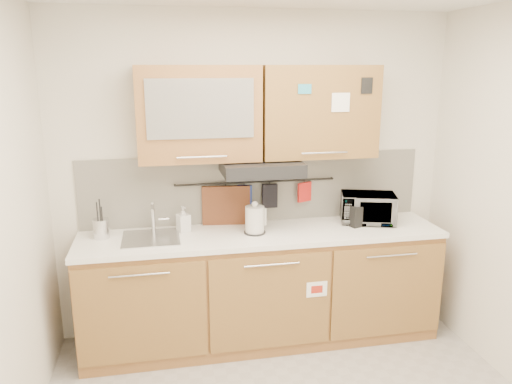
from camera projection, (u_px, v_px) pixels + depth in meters
name	position (u px, v px, depth m)	size (l,w,h in m)	color
wall_back	(255.00, 176.00, 4.07)	(3.20, 3.20, 0.00)	silver
base_cabinet	(262.00, 293.00, 4.00)	(2.80, 0.64, 0.88)	#9C6837
countertop	(263.00, 234.00, 3.88)	(2.82, 0.62, 0.04)	white
backsplash	(255.00, 188.00, 4.09)	(2.80, 0.02, 0.56)	silver
upper_cabinets	(259.00, 112.00, 3.77)	(1.82, 0.37, 0.70)	#9C6837
range_hood	(261.00, 167.00, 3.81)	(0.60, 0.46, 0.10)	black
sink	(151.00, 238.00, 3.73)	(0.42, 0.40, 0.26)	silver
utensil_rail	(256.00, 182.00, 4.04)	(0.02, 0.02, 1.30)	black
utensil_crock	(101.00, 228.00, 3.72)	(0.13, 0.13, 0.30)	silver
kettle	(255.00, 221.00, 3.82)	(0.19, 0.19, 0.26)	silver
toaster	(360.00, 214.00, 4.04)	(0.25, 0.20, 0.17)	black
microwave	(368.00, 208.00, 4.09)	(0.43, 0.29, 0.24)	#999999
soap_bottle	(183.00, 219.00, 3.87)	(0.09, 0.09, 0.20)	#999999
cutting_board	(226.00, 215.00, 4.04)	(0.39, 0.03, 0.48)	brown
oven_mitt	(245.00, 197.00, 4.03)	(0.12, 0.03, 0.20)	#203896
dark_pouch	(270.00, 196.00, 4.07)	(0.12, 0.04, 0.20)	black
pot_holder	(304.00, 192.00, 4.12)	(0.13, 0.02, 0.16)	red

